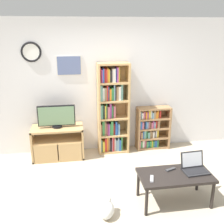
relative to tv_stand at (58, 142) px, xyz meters
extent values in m
plane|color=#BCAD93|center=(0.94, -1.56, -0.31)|extent=(18.00, 18.00, 0.00)
cube|color=silver|center=(0.94, 0.31, 0.99)|extent=(5.91, 0.06, 2.60)
torus|color=black|center=(-0.38, 0.27, 1.68)|extent=(0.36, 0.04, 0.36)
cylinder|color=white|center=(-0.38, 0.27, 1.68)|extent=(0.30, 0.02, 0.30)
cube|color=silver|center=(0.28, 0.27, 1.42)|extent=(0.47, 0.01, 0.37)
cube|color=slate|center=(0.28, 0.27, 1.42)|extent=(0.43, 0.02, 0.34)
cube|color=tan|center=(-0.46, 0.02, 0.00)|extent=(0.04, 0.48, 0.62)
cube|color=tan|center=(0.46, 0.02, 0.00)|extent=(0.04, 0.48, 0.62)
cube|color=tan|center=(0.00, 0.02, 0.29)|extent=(0.96, 0.48, 0.04)
cube|color=tan|center=(0.00, 0.02, -0.30)|extent=(0.96, 0.48, 0.04)
cube|color=tan|center=(0.00, 0.02, 0.06)|extent=(0.89, 0.45, 0.04)
cube|color=tan|center=(-0.22, -0.21, -0.11)|extent=(0.43, 0.02, 0.34)
cube|color=tan|center=(0.22, -0.21, -0.11)|extent=(0.43, 0.02, 0.34)
cylinder|color=black|center=(0.00, 0.00, 0.33)|extent=(0.18, 0.18, 0.04)
cube|color=black|center=(0.00, 0.00, 0.54)|extent=(0.69, 0.05, 0.39)
cube|color=slate|center=(0.00, -0.03, 0.54)|extent=(0.65, 0.01, 0.35)
cube|color=tan|center=(0.81, 0.10, 0.58)|extent=(0.04, 0.31, 1.79)
cube|color=tan|center=(1.37, 0.10, 0.58)|extent=(0.04, 0.31, 1.79)
cube|color=tan|center=(1.09, 0.25, 0.58)|extent=(0.60, 0.02, 1.79)
cube|color=tan|center=(1.09, 0.10, -0.30)|extent=(0.53, 0.28, 0.04)
cube|color=tan|center=(1.09, 0.10, 0.06)|extent=(0.53, 0.28, 0.04)
cube|color=tan|center=(1.09, 0.10, 0.41)|extent=(0.53, 0.28, 0.04)
cube|color=tan|center=(1.09, 0.10, 0.76)|extent=(0.53, 0.28, 0.04)
cube|color=tan|center=(1.09, 0.10, 1.11)|extent=(0.53, 0.28, 0.04)
cube|color=tan|center=(1.09, 0.10, 1.46)|extent=(0.53, 0.28, 0.04)
cube|color=#5B9389|center=(0.84, 0.12, -0.15)|extent=(0.03, 0.22, 0.25)
cube|color=gold|center=(0.88, 0.11, -0.17)|extent=(0.04, 0.25, 0.22)
cube|color=red|center=(0.93, 0.12, -0.14)|extent=(0.04, 0.23, 0.28)
cube|color=orange|center=(0.96, 0.12, -0.13)|extent=(0.03, 0.21, 0.30)
cube|color=#93704C|center=(1.00, 0.12, -0.13)|extent=(0.03, 0.20, 0.30)
cube|color=#232328|center=(1.03, 0.12, -0.16)|extent=(0.03, 0.22, 0.24)
cube|color=#B75B70|center=(1.06, 0.11, -0.13)|extent=(0.02, 0.26, 0.30)
cube|color=red|center=(1.08, 0.12, -0.13)|extent=(0.03, 0.22, 0.29)
cube|color=white|center=(1.12, 0.12, -0.14)|extent=(0.03, 0.20, 0.27)
cube|color=#759EB7|center=(1.15, 0.12, -0.16)|extent=(0.03, 0.23, 0.23)
cube|color=#759EB7|center=(1.18, 0.11, -0.14)|extent=(0.02, 0.24, 0.28)
cube|color=#2856A8|center=(1.22, 0.11, -0.16)|extent=(0.04, 0.24, 0.23)
cube|color=#388947|center=(1.25, 0.12, -0.13)|extent=(0.03, 0.22, 0.29)
cube|color=#93704C|center=(0.84, 0.12, 0.19)|extent=(0.03, 0.22, 0.23)
cube|color=#388947|center=(0.88, 0.12, 0.22)|extent=(0.04, 0.21, 0.29)
cube|color=#93704C|center=(0.92, 0.12, 0.21)|extent=(0.03, 0.22, 0.28)
cube|color=#B75B70|center=(0.96, 0.12, 0.19)|extent=(0.03, 0.20, 0.23)
cube|color=#9E4293|center=(0.99, 0.11, 0.19)|extent=(0.03, 0.26, 0.24)
cube|color=#388947|center=(1.02, 0.12, 0.19)|extent=(0.02, 0.23, 0.23)
cube|color=#388947|center=(1.05, 0.11, 0.22)|extent=(0.04, 0.24, 0.29)
cube|color=red|center=(1.10, 0.12, 0.19)|extent=(0.04, 0.20, 0.23)
cube|color=#2856A8|center=(1.13, 0.11, 0.21)|extent=(0.03, 0.25, 0.28)
cube|color=#2856A8|center=(1.16, 0.11, 0.19)|extent=(0.02, 0.24, 0.22)
cube|color=#759EB7|center=(1.19, 0.11, 0.19)|extent=(0.03, 0.24, 0.22)
cube|color=#5B9389|center=(0.85, 0.11, 0.56)|extent=(0.03, 0.25, 0.27)
cube|color=#388947|center=(0.87, 0.12, 0.57)|extent=(0.02, 0.22, 0.28)
cube|color=#232328|center=(0.89, 0.11, 0.56)|extent=(0.02, 0.24, 0.27)
cube|color=gold|center=(0.92, 0.11, 0.55)|extent=(0.03, 0.24, 0.25)
cube|color=#388947|center=(0.95, 0.12, 0.57)|extent=(0.02, 0.22, 0.29)
cube|color=#B75B70|center=(0.98, 0.11, 0.54)|extent=(0.04, 0.26, 0.23)
cube|color=#9E4293|center=(1.03, 0.12, 0.57)|extent=(0.04, 0.20, 0.29)
cube|color=#388947|center=(1.06, 0.12, 0.54)|extent=(0.03, 0.20, 0.24)
cube|color=#B75B70|center=(1.10, 0.12, 0.55)|extent=(0.04, 0.22, 0.24)
cube|color=#5B9389|center=(0.85, 0.11, 0.93)|extent=(0.04, 0.25, 0.30)
cube|color=white|center=(0.89, 0.12, 0.90)|extent=(0.04, 0.21, 0.25)
cube|color=#93704C|center=(0.93, 0.11, 0.90)|extent=(0.03, 0.24, 0.25)
cube|color=red|center=(0.97, 0.11, 0.93)|extent=(0.02, 0.23, 0.30)
cube|color=#2856A8|center=(0.99, 0.12, 0.91)|extent=(0.02, 0.21, 0.26)
cube|color=orange|center=(1.02, 0.12, 0.89)|extent=(0.04, 0.22, 0.22)
cube|color=#388947|center=(1.07, 0.12, 0.90)|extent=(0.04, 0.21, 0.24)
cube|color=#759EB7|center=(1.10, 0.12, 0.93)|extent=(0.02, 0.23, 0.30)
cube|color=#232328|center=(1.12, 0.12, 0.91)|extent=(0.02, 0.22, 0.27)
cube|color=#93704C|center=(1.15, 0.11, 0.91)|extent=(0.04, 0.24, 0.26)
cube|color=white|center=(1.20, 0.11, 0.91)|extent=(0.04, 0.24, 0.27)
cube|color=#5B9389|center=(1.24, 0.12, 0.93)|extent=(0.04, 0.22, 0.30)
cube|color=red|center=(0.84, 0.12, 1.26)|extent=(0.02, 0.20, 0.26)
cube|color=#9E4293|center=(0.87, 0.11, 1.25)|extent=(0.02, 0.25, 0.24)
cube|color=#2856A8|center=(0.89, 0.11, 1.26)|extent=(0.02, 0.24, 0.26)
cube|color=red|center=(0.92, 0.12, 1.25)|extent=(0.03, 0.21, 0.25)
cube|color=red|center=(0.95, 0.12, 1.25)|extent=(0.03, 0.23, 0.24)
cube|color=orange|center=(0.97, 0.11, 1.26)|extent=(0.02, 0.24, 0.26)
cube|color=gold|center=(1.00, 0.12, 1.25)|extent=(0.03, 0.22, 0.24)
cube|color=#232328|center=(1.04, 0.12, 1.24)|extent=(0.04, 0.20, 0.22)
cube|color=white|center=(1.07, 0.11, 1.25)|extent=(0.02, 0.25, 0.25)
cube|color=white|center=(1.10, 0.11, 1.26)|extent=(0.04, 0.24, 0.25)
cube|color=#2856A8|center=(1.13, 0.12, 1.26)|extent=(0.02, 0.20, 0.25)
cube|color=#9E4293|center=(1.16, 0.11, 1.27)|extent=(0.03, 0.24, 0.28)
cube|color=gold|center=(1.18, 0.12, 1.27)|extent=(0.02, 0.20, 0.27)
cube|color=#9E754C|center=(1.60, 0.13, 0.13)|extent=(0.04, 0.26, 0.88)
cube|color=#9E754C|center=(2.25, 0.13, 0.13)|extent=(0.04, 0.26, 0.88)
cube|color=#9E754C|center=(1.92, 0.25, 0.13)|extent=(0.68, 0.02, 0.88)
cube|color=#9E754C|center=(1.92, 0.13, -0.30)|extent=(0.61, 0.22, 0.04)
cube|color=#9E754C|center=(1.92, 0.13, -0.08)|extent=(0.61, 0.22, 0.04)
cube|color=#9E754C|center=(1.92, 0.13, 0.13)|extent=(0.61, 0.22, 0.04)
cube|color=#9E754C|center=(1.92, 0.13, 0.34)|extent=(0.61, 0.22, 0.04)
cube|color=#9E754C|center=(1.92, 0.13, 0.55)|extent=(0.61, 0.22, 0.04)
cube|color=#B75B70|center=(1.64, 0.14, -0.20)|extent=(0.03, 0.19, 0.16)
cube|color=#388947|center=(1.68, 0.14, -0.21)|extent=(0.03, 0.17, 0.14)
cube|color=white|center=(1.72, 0.14, -0.20)|extent=(0.04, 0.17, 0.15)
cube|color=#B75B70|center=(1.76, 0.15, -0.20)|extent=(0.04, 0.16, 0.15)
cube|color=#388947|center=(1.80, 0.14, -0.21)|extent=(0.03, 0.20, 0.14)
cube|color=#2856A8|center=(1.83, 0.15, -0.21)|extent=(0.03, 0.16, 0.14)
cube|color=#388947|center=(1.87, 0.14, -0.21)|extent=(0.04, 0.18, 0.14)
cube|color=gold|center=(1.91, 0.14, -0.21)|extent=(0.02, 0.17, 0.14)
cube|color=#388947|center=(1.93, 0.14, -0.20)|extent=(0.02, 0.20, 0.15)
cube|color=#2856A8|center=(1.95, 0.14, -0.21)|extent=(0.02, 0.19, 0.14)
cube|color=#2856A8|center=(1.99, 0.14, -0.20)|extent=(0.04, 0.18, 0.15)
cube|color=#388947|center=(2.02, 0.14, -0.20)|extent=(0.02, 0.20, 0.16)
cube|color=#B75B70|center=(1.64, 0.14, 0.01)|extent=(0.02, 0.18, 0.16)
cube|color=#93704C|center=(1.67, 0.14, 0.01)|extent=(0.04, 0.21, 0.14)
cube|color=#2856A8|center=(1.71, 0.14, 0.01)|extent=(0.02, 0.19, 0.16)
cube|color=#5B9389|center=(1.74, 0.14, 0.02)|extent=(0.04, 0.19, 0.17)
cube|color=#388947|center=(1.78, 0.15, 0.01)|extent=(0.03, 0.16, 0.15)
cube|color=#5B9389|center=(1.82, 0.14, 0.00)|extent=(0.04, 0.20, 0.13)
cube|color=#93704C|center=(1.86, 0.14, 0.01)|extent=(0.04, 0.18, 0.15)
cube|color=#93704C|center=(1.89, 0.15, 0.00)|extent=(0.02, 0.16, 0.13)
cube|color=white|center=(1.92, 0.14, 0.00)|extent=(0.03, 0.19, 0.14)
cube|color=#232328|center=(1.95, 0.14, 0.02)|extent=(0.02, 0.18, 0.17)
cube|color=white|center=(1.98, 0.15, 0.01)|extent=(0.03, 0.16, 0.15)
cube|color=gold|center=(2.02, 0.15, 0.02)|extent=(0.03, 0.16, 0.17)
cube|color=#2856A8|center=(1.65, 0.14, 0.23)|extent=(0.04, 0.20, 0.16)
cube|color=#B75B70|center=(1.69, 0.14, 0.22)|extent=(0.04, 0.20, 0.14)
cube|color=#232328|center=(1.72, 0.14, 0.23)|extent=(0.03, 0.17, 0.17)
cube|color=#2856A8|center=(1.75, 0.14, 0.23)|extent=(0.02, 0.20, 0.16)
cube|color=#759EB7|center=(1.78, 0.14, 0.22)|extent=(0.04, 0.18, 0.14)
cube|color=#B75B70|center=(1.81, 0.14, 0.22)|extent=(0.02, 0.18, 0.15)
cube|color=#93704C|center=(1.84, 0.15, 0.21)|extent=(0.03, 0.16, 0.13)
cube|color=#B75B70|center=(1.88, 0.14, 0.21)|extent=(0.03, 0.20, 0.12)
cube|color=#9E4293|center=(1.91, 0.14, 0.23)|extent=(0.02, 0.18, 0.16)
cube|color=#759EB7|center=(1.94, 0.14, 0.21)|extent=(0.03, 0.19, 0.13)
cube|color=red|center=(1.97, 0.15, 0.22)|extent=(0.03, 0.17, 0.15)
cube|color=#93704C|center=(2.01, 0.14, 0.23)|extent=(0.04, 0.20, 0.16)
cube|color=#759EB7|center=(1.64, 0.14, 0.43)|extent=(0.02, 0.18, 0.15)
cube|color=white|center=(1.67, 0.14, 0.42)|extent=(0.03, 0.19, 0.13)
cube|color=#B75B70|center=(1.71, 0.14, 0.43)|extent=(0.04, 0.17, 0.14)
cube|color=orange|center=(1.75, 0.14, 0.43)|extent=(0.03, 0.20, 0.14)
cube|color=#9E4293|center=(1.78, 0.14, 0.42)|extent=(0.03, 0.17, 0.13)
cube|color=gold|center=(1.82, 0.14, 0.44)|extent=(0.04, 0.17, 0.16)
cube|color=white|center=(1.86, 0.14, 0.43)|extent=(0.03, 0.17, 0.15)
cube|color=#759EB7|center=(1.89, 0.14, 0.42)|extent=(0.03, 0.20, 0.12)
cube|color=#93704C|center=(1.92, 0.14, 0.44)|extent=(0.04, 0.20, 0.16)
cube|color=orange|center=(1.96, 0.14, 0.42)|extent=(0.02, 0.19, 0.13)
cube|color=orange|center=(1.99, 0.14, 0.44)|extent=(0.03, 0.19, 0.16)
cube|color=#232328|center=(2.01, 0.15, 0.44)|extent=(0.02, 0.16, 0.16)
cube|color=red|center=(2.04, 0.14, 0.43)|extent=(0.03, 0.18, 0.15)
cube|color=black|center=(1.69, -1.65, 0.12)|extent=(1.03, 0.53, 0.04)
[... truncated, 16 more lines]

